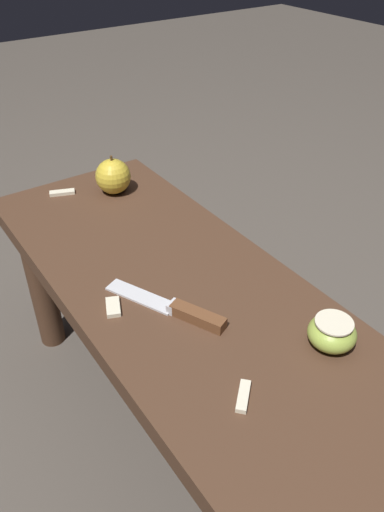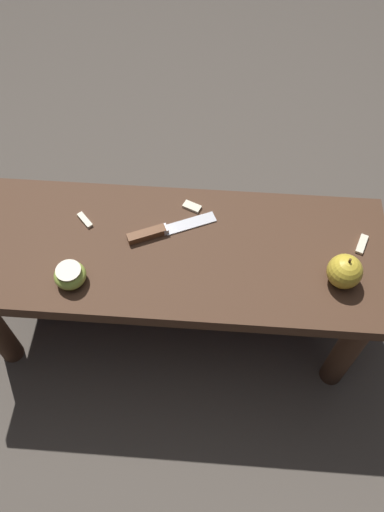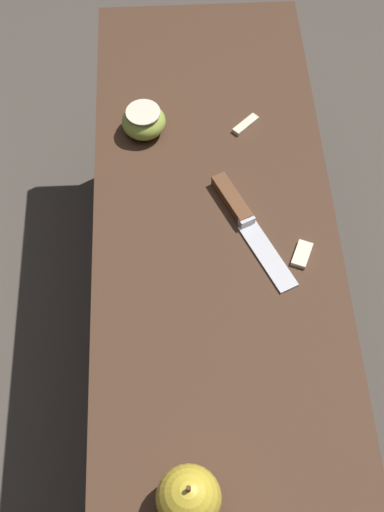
{
  "view_description": "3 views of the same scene",
  "coord_description": "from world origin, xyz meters",
  "px_view_note": "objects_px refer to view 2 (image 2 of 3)",
  "views": [
    {
      "loc": [
        -0.55,
        0.38,
        1.0
      ],
      "look_at": [
        0.06,
        -0.04,
        0.46
      ],
      "focal_mm": 35.0,
      "sensor_mm": 36.0,
      "label": 1
    },
    {
      "loc": [
        0.11,
        -0.68,
        1.45
      ],
      "look_at": [
        0.06,
        -0.04,
        0.46
      ],
      "focal_mm": 35.0,
      "sensor_mm": 36.0,
      "label": 2
    },
    {
      "loc": [
        0.62,
        -0.07,
        1.37
      ],
      "look_at": [
        0.06,
        -0.04,
        0.46
      ],
      "focal_mm": 50.0,
      "sensor_mm": 36.0,
      "label": 3
    }
  ],
  "objects_px": {
    "knife": "(159,231)",
    "wooden_bench": "(170,265)",
    "apple_whole": "(345,271)",
    "apple_cut": "(70,275)"
  },
  "relations": [
    {
      "from": "wooden_bench",
      "to": "apple_cut",
      "type": "xyz_separation_m",
      "value": [
        -0.22,
        -0.11,
        0.11
      ]
    },
    {
      "from": "apple_whole",
      "to": "apple_cut",
      "type": "distance_m",
      "value": 0.64
    },
    {
      "from": "wooden_bench",
      "to": "apple_whole",
      "type": "distance_m",
      "value": 0.44
    },
    {
      "from": "wooden_bench",
      "to": "apple_whole",
      "type": "height_order",
      "value": "apple_whole"
    },
    {
      "from": "knife",
      "to": "wooden_bench",
      "type": "bearing_deg",
      "value": -80.81
    },
    {
      "from": "knife",
      "to": "apple_cut",
      "type": "distance_m",
      "value": 0.24
    },
    {
      "from": "apple_whole",
      "to": "apple_cut",
      "type": "relative_size",
      "value": 1.22
    },
    {
      "from": "apple_whole",
      "to": "apple_cut",
      "type": "height_order",
      "value": "apple_whole"
    },
    {
      "from": "apple_whole",
      "to": "apple_cut",
      "type": "bearing_deg",
      "value": -175.8
    },
    {
      "from": "apple_cut",
      "to": "knife",
      "type": "bearing_deg",
      "value": 38.68
    }
  ]
}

